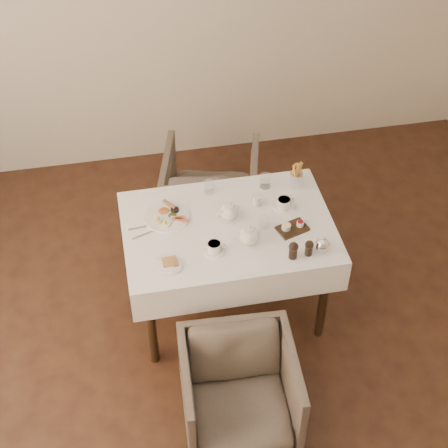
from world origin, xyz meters
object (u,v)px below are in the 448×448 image
table (228,240)px  breakfast_plate (167,215)px  armchair_near (239,391)px  teapot_centre (229,211)px  armchair_far (211,190)px

table → breakfast_plate: bearing=156.3°
armchair_near → teapot_centre: teapot_centre is taller
table → armchair_near: bearing=-97.0°
armchair_far → breakfast_plate: 0.91m
armchair_far → teapot_centre: (-0.02, -0.78, 0.50)m
breakfast_plate → teapot_centre: bearing=-24.4°
armchair_far → table: bearing=101.7°
breakfast_plate → armchair_near: bearing=-87.4°
armchair_near → armchair_far: size_ratio=0.93×
armchair_near → breakfast_plate: bearing=106.9°
breakfast_plate → teapot_centre: 0.39m
breakfast_plate → teapot_centre: (0.37, -0.09, 0.05)m
table → teapot_centre: bearing=73.1°
armchair_near → armchair_far: (0.14, 1.71, 0.02)m
armchair_near → breakfast_plate: size_ratio=2.29×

